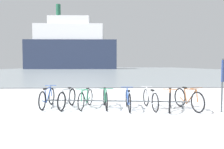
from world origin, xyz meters
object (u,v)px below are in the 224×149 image
at_px(bicycle_2, 86,99).
at_px(bicycle_7, 188,99).
at_px(bicycle_5, 150,99).
at_px(ferry_ship, 71,47).
at_px(bicycle_3, 105,98).
at_px(bicycle_6, 170,100).
at_px(bicycle_1, 67,99).
at_px(bicycle_0, 47,98).
at_px(bicycle_4, 128,100).

xyz_separation_m(bicycle_2, bicycle_7, (3.76, -0.44, 0.03)).
xyz_separation_m(bicycle_5, ferry_ship, (-15.05, 73.69, 8.14)).
height_order(bicycle_3, ferry_ship, ferry_ship).
xyz_separation_m(bicycle_2, bicycle_6, (3.08, -0.48, 0.02)).
xyz_separation_m(bicycle_1, bicycle_3, (1.44, -0.03, -0.00)).
distance_m(bicycle_0, bicycle_7, 5.29).
height_order(bicycle_2, bicycle_3, bicycle_3).
distance_m(bicycle_3, bicycle_5, 1.68).
distance_m(bicycle_4, bicycle_7, 2.19).
relative_size(bicycle_2, ferry_ship, 0.05).
bearing_deg(bicycle_5, bicycle_0, 173.45).
xyz_separation_m(bicycle_2, bicycle_5, (2.40, -0.29, 0.01)).
xyz_separation_m(bicycle_3, bicycle_7, (3.02, -0.38, 0.02)).
bearing_deg(bicycle_7, bicycle_0, 173.54).
xyz_separation_m(bicycle_4, bicycle_6, (1.50, -0.13, 0.01)).
bearing_deg(bicycle_3, bicycle_2, 175.00).
xyz_separation_m(bicycle_5, bicycle_6, (0.68, -0.19, 0.01)).
distance_m(bicycle_0, bicycle_1, 0.82).
relative_size(bicycle_6, bicycle_7, 0.97).
distance_m(bicycle_2, bicycle_4, 1.61).
height_order(bicycle_1, ferry_ship, ferry_ship).
distance_m(bicycle_0, bicycle_4, 3.11).
distance_m(bicycle_1, bicycle_4, 2.29).
bearing_deg(bicycle_0, bicycle_3, -5.63).
relative_size(bicycle_0, bicycle_6, 1.02).
xyz_separation_m(bicycle_3, bicycle_6, (2.34, -0.41, 0.01)).
height_order(bicycle_6, ferry_ship, ferry_ship).
relative_size(bicycle_2, bicycle_4, 0.95).
distance_m(bicycle_1, bicycle_5, 3.11).
relative_size(bicycle_1, bicycle_2, 1.03).
bearing_deg(bicycle_6, bicycle_5, 164.65).
bearing_deg(bicycle_5, bicycle_1, 175.29).
bearing_deg(bicycle_6, bicycle_1, 173.34).
bearing_deg(bicycle_7, bicycle_3, 172.92).
distance_m(bicycle_3, bicycle_7, 3.04).
bearing_deg(bicycle_0, bicycle_1, -13.50).
distance_m(bicycle_0, bicycle_5, 3.92).
distance_m(bicycle_1, bicycle_7, 4.48).
xyz_separation_m(bicycle_3, ferry_ship, (-13.39, 73.46, 8.14)).
relative_size(bicycle_1, bicycle_3, 0.97).
bearing_deg(bicycle_1, bicycle_4, -7.91).
height_order(bicycle_0, bicycle_5, bicycle_0).
distance_m(bicycle_5, ferry_ship, 75.65).
bearing_deg(bicycle_3, bicycle_7, -7.08).
relative_size(bicycle_3, ferry_ship, 0.05).
bearing_deg(bicycle_0, bicycle_6, -7.88).
height_order(bicycle_1, bicycle_4, bicycle_1).
relative_size(bicycle_0, bicycle_7, 0.99).
bearing_deg(bicycle_3, bicycle_1, 178.87).
bearing_deg(bicycle_1, bicycle_2, 3.02).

